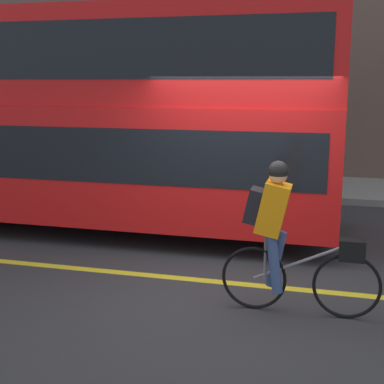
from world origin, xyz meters
TOP-DOWN VIEW (x-y plane):
  - ground_plane at (0.00, 0.00)m, footprint 80.00×80.00m
  - road_center_line at (0.00, -0.07)m, footprint 50.00×0.14m
  - sidewalk_curb at (0.00, 5.91)m, footprint 60.00×2.54m
  - building_facade at (0.00, 7.33)m, footprint 60.00×0.30m
  - bus at (-3.39, 2.01)m, footprint 9.40×2.59m
  - cyclist_on_bike at (0.72, -0.73)m, footprint 1.67×0.32m
  - trash_bin at (-4.39, 5.78)m, footprint 0.46×0.46m

SIDE VIEW (x-z plane):
  - ground_plane at x=0.00m, z-range 0.00..0.00m
  - road_center_line at x=0.00m, z-range 0.00..0.01m
  - sidewalk_curb at x=0.00m, z-range 0.00..0.14m
  - trash_bin at x=-4.39m, z-range 0.14..0.95m
  - cyclist_on_bike at x=0.72m, z-range 0.06..1.71m
  - bus at x=-3.39m, z-range 0.21..3.71m
  - building_facade at x=0.00m, z-range 0.00..7.54m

